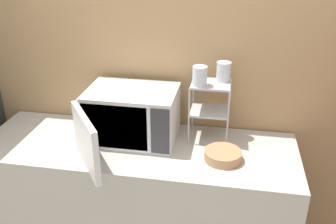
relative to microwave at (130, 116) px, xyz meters
The scene contains 7 objects.
wall_back 0.37m from the microwave, 79.36° to the left, with size 8.00×0.06×2.60m.
counter 0.62m from the microwave, 52.55° to the right, with size 1.85×0.62×0.91m.
microwave is the anchor object (origin of this frame).
dish_rack 0.48m from the microwave, 12.69° to the left, with size 0.23×0.20×0.35m.
glass_front_left 0.47m from the microwave, ahead, with size 0.08×0.08×0.11m.
glass_back_right 0.60m from the microwave, 15.95° to the left, with size 0.08×0.08×0.11m.
bowl 0.58m from the microwave, 13.97° to the right, with size 0.20×0.20×0.06m.
Camera 1 is at (0.51, -1.52, 2.02)m, focal length 40.00 mm.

